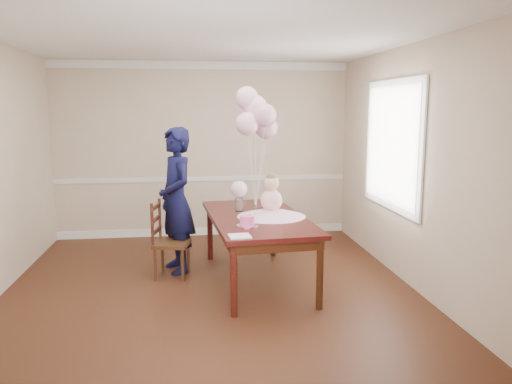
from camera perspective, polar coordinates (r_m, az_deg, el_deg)
name	(u,v)px	position (r m, az deg, el deg)	size (l,w,h in m)	color
floor	(211,291)	(5.62, -5.19, -11.20)	(4.50, 5.00, 0.00)	black
ceiling	(207,37)	(5.31, -5.65, 17.20)	(4.50, 5.00, 0.02)	white
wall_back	(203,150)	(7.79, -6.09, 4.79)	(4.50, 0.02, 2.70)	tan
wall_front	(225,222)	(2.84, -3.54, -3.49)	(4.50, 0.02, 2.70)	tan
wall_right	(411,166)	(5.83, 17.31, 2.82)	(0.02, 5.00, 2.70)	tan
chair_rail_trim	(203,179)	(7.83, -6.03, 1.50)	(4.50, 0.02, 0.07)	silver
crown_molding	(201,65)	(7.78, -6.26, 14.23)	(4.50, 0.02, 0.12)	white
baseboard_trim	(204,231)	(7.99, -5.93, -4.48)	(4.50, 0.02, 0.12)	white
window_frame	(392,145)	(6.26, 15.31, 5.19)	(0.02, 1.66, 1.56)	white
window_blinds	(391,145)	(6.25, 15.15, 5.19)	(0.01, 1.50, 1.40)	white
dining_table_top	(257,218)	(5.71, 0.13, -3.00)	(1.03, 2.06, 0.05)	black
table_apron	(257,225)	(5.73, 0.13, -3.76)	(0.93, 1.96, 0.10)	black
table_leg_fl	(234,281)	(4.85, -2.55, -10.09)	(0.07, 0.07, 0.72)	black
table_leg_fr	(320,274)	(5.05, 7.31, -9.33)	(0.07, 0.07, 0.72)	black
table_leg_bl	(210,233)	(6.65, -5.28, -4.67)	(0.07, 0.07, 0.72)	black
table_leg_br	(273,230)	(6.80, 2.01, -4.32)	(0.07, 0.07, 0.72)	black
baby_skirt	(271,212)	(5.68, 1.76, -2.28)	(0.78, 0.78, 0.10)	#E9ACC8
baby_torso	(271,200)	(5.66, 1.77, -0.95)	(0.25, 0.25, 0.25)	#FFA1C2
baby_head	(271,183)	(5.62, 1.78, 1.01)	(0.18, 0.18, 0.18)	beige
baby_hair	(271,178)	(5.62, 1.78, 1.63)	(0.12, 0.12, 0.12)	brown
cake_platter	(247,226)	(5.22, -1.01, -3.87)	(0.23, 0.23, 0.01)	silver
birthday_cake	(247,220)	(5.21, -1.01, -3.27)	(0.15, 0.15, 0.10)	#FF509E
cake_flower_a	(247,214)	(5.20, -1.01, -2.55)	(0.03, 0.03, 0.03)	silver
cake_flower_b	(250,214)	(5.22, -0.72, -2.49)	(0.03, 0.03, 0.03)	silver
rose_vase_near	(239,204)	(5.96, -1.95, -1.42)	(0.10, 0.10, 0.16)	silver
roses_near	(239,189)	(5.93, -1.97, 0.34)	(0.20, 0.20, 0.20)	beige
napkin	(240,236)	(4.80, -1.87, -5.06)	(0.21, 0.21, 0.01)	silver
balloon_weight	(256,205)	(6.27, -0.05, -1.54)	(0.04, 0.04, 0.02)	silver
balloon_a	(247,124)	(6.14, -1.00, 7.82)	(0.29, 0.29, 0.29)	#FFB4CB
balloon_b	(265,115)	(6.13, 1.01, 8.78)	(0.29, 0.29, 0.29)	#D798B4
balloon_c	(255,107)	(6.26, -0.06, 9.74)	(0.29, 0.29, 0.29)	#FFB4D2
balloon_d	(247,98)	(6.26, -1.04, 10.68)	(0.29, 0.29, 0.29)	#F6AECC
balloon_e	(266,127)	(6.27, 1.18, 7.38)	(0.29, 0.29, 0.29)	#D899B5
balloon_ribbon_a	(252,171)	(6.19, -0.52, 2.38)	(0.00, 0.00, 0.87)	white
balloon_ribbon_b	(260,167)	(6.18, 0.47, 2.85)	(0.00, 0.00, 0.97)	white
balloon_ribbon_c	(256,163)	(6.24, -0.06, 3.39)	(0.00, 0.00, 1.07)	white
balloon_ribbon_d	(251,158)	(6.24, -0.54, 3.86)	(0.00, 0.00, 1.17)	silver
balloon_ribbon_e	(261,173)	(6.26, 0.56, 2.22)	(0.00, 0.00, 0.81)	white
dining_chair_seat	(172,244)	(6.02, -9.61, -5.84)	(0.40, 0.40, 0.04)	#39200F
chair_leg_fl	(155,265)	(5.97, -11.45, -8.14)	(0.04, 0.04, 0.39)	#3D1B10
chair_leg_fr	(183,265)	(5.89, -8.39, -8.29)	(0.04, 0.04, 0.39)	#351D0E
chair_leg_bl	(162,256)	(6.27, -10.64, -7.26)	(0.04, 0.04, 0.39)	#371C0F
chair_leg_br	(188,257)	(6.20, -7.72, -7.38)	(0.04, 0.04, 0.39)	#361C0E
chair_back_post_l	(152,225)	(5.85, -11.77, -3.72)	(0.04, 0.04, 0.50)	black
chair_back_post_r	(160,219)	(6.16, -10.94, -3.03)	(0.04, 0.04, 0.50)	#3A1D10
chair_slat_low	(156,231)	(6.03, -11.31, -4.37)	(0.03, 0.36, 0.04)	#3B1B10
chair_slat_mid	(156,219)	(6.00, -11.36, -3.03)	(0.03, 0.36, 0.04)	#3E1811
chair_slat_top	(156,207)	(5.97, -11.40, -1.68)	(0.03, 0.36, 0.04)	#391F0F
woman	(176,200)	(6.13, -9.10, -0.94)	(0.64, 0.43, 1.77)	black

